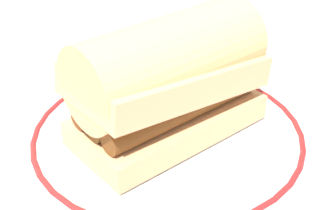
{
  "coord_description": "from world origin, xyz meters",
  "views": [
    {
      "loc": [
        -0.26,
        -0.27,
        0.31
      ],
      "look_at": [
        0.02,
        0.04,
        0.04
      ],
      "focal_mm": 53.38,
      "sensor_mm": 36.0,
      "label": 1
    }
  ],
  "objects": [
    {
      "name": "ground_plane",
      "position": [
        0.0,
        0.0,
        0.0
      ],
      "size": [
        1.5,
        1.5,
        0.0
      ],
      "primitive_type": "plane",
      "color": "beige"
    },
    {
      "name": "sausage_sandwich",
      "position": [
        0.02,
        0.04,
        0.07
      ],
      "size": [
        0.19,
        0.1,
        0.12
      ],
      "rotation": [
        0.0,
        0.0,
        -0.04
      ],
      "color": "#E0AA74",
      "rests_on": "plate"
    },
    {
      "name": "plate",
      "position": [
        0.02,
        0.04,
        0.01
      ],
      "size": [
        0.3,
        0.3,
        0.01
      ],
      "color": "white",
      "rests_on": "ground_plane"
    }
  ]
}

